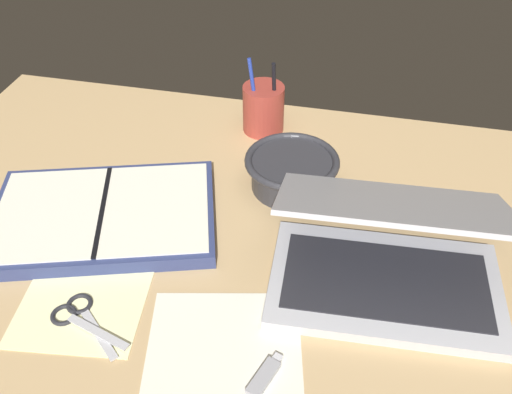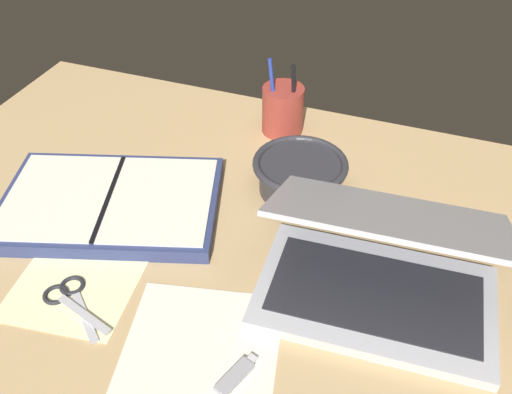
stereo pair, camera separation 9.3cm
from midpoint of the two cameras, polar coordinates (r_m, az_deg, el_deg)
desk_top at (r=92.06cm, az=2.11°, el=-7.58°), size 140.00×100.00×2.00cm
laptop at (r=87.88cm, az=15.35°, el=-6.98°), size 36.29×28.85×16.18cm
bowl at (r=104.02cm, az=6.97°, el=2.23°), size 17.30×17.30×6.55cm
pen_cup at (r=119.08cm, az=4.96°, el=8.64°), size 8.57×8.57×16.54cm
planner at (r=102.61cm, az=-11.89°, el=-0.67°), size 43.62×35.53×3.02cm
scissors at (r=89.96cm, az=-15.37°, el=-9.73°), size 13.46×10.17×0.80cm
paper_sheet_front at (r=79.80cm, az=-2.40°, el=-17.01°), size 26.86×31.69×0.16cm
paper_sheet_beside_planner at (r=93.03cm, az=-14.20°, el=-7.56°), size 21.28×25.08×0.16cm
usb_drive at (r=78.70cm, az=1.49°, el=-17.67°), size 3.89×7.32×1.00cm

